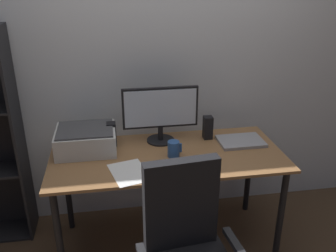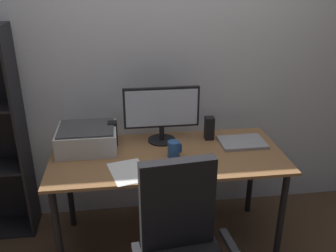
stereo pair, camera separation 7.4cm
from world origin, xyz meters
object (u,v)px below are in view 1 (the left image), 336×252
Objects in this scene: speaker_right at (208,128)px; printer at (86,139)px; desk at (168,165)px; laptop at (241,141)px; keyboard at (169,166)px; coffee_mug at (174,149)px; speaker_left at (112,134)px; monitor at (160,111)px; mouse at (200,162)px.

speaker_right reaches higher than printer.
printer is at bearing 163.83° from desk.
laptop is (0.55, 0.09, 0.09)m from desk.
coffee_mug is at bearing 68.14° from keyboard.
keyboard is at bearing -48.02° from speaker_left.
monitor is 0.38m from speaker_right.
speaker_right is at bearing 60.05° from mouse.
desk is 5.40× the size of keyboard.
speaker_right reaches higher than laptop.
monitor is 1.67× the size of laptop.
printer is at bearing 161.51° from coffee_mug.
monitor is 0.49m from mouse.
speaker_right is at bearing 3.28° from printer.
monitor is 0.45m from keyboard.
speaker_left is at bearing 172.28° from laptop.
coffee_mug reaches higher than keyboard.
keyboard is 0.63m from laptop.
coffee_mug reaches higher than mouse.
monitor is at bearing 178.70° from speaker_right.
speaker_left is (-0.35, -0.01, -0.15)m from monitor.
laptop is 1.88× the size of speaker_right.
speaker_right is at bearing 31.77° from desk.
coffee_mug is 0.61m from printer.
speaker_left is (-0.55, 0.38, 0.07)m from mouse.
mouse is 0.21m from coffee_mug.
desk is 0.27m from mouse.
speaker_left reaches higher than laptop.
monitor reaches higher than mouse.
monitor is 0.55m from printer.
printer is at bearing 146.53° from mouse.
keyboard is 3.02× the size of mouse.
monitor is 0.38m from speaker_left.
keyboard is at bearing -132.57° from speaker_right.
monitor is 1.34× the size of printer.
keyboard is 1.71× the size of speaker_right.
keyboard is at bearing -32.65° from printer.
printer is (-0.52, -0.06, -0.15)m from monitor.
printer reaches higher than keyboard.
keyboard is 1.71× the size of speaker_left.
mouse is 0.56× the size of speaker_left.
monitor is 1.85× the size of keyboard.
speaker_left is at bearing 131.10° from keyboard.
coffee_mug is 0.34× the size of laptop.
printer reaches higher than desk.
printer is (-0.57, 0.19, 0.03)m from coffee_mug.
desk is 16.31× the size of mouse.
keyboard is 0.62m from printer.
printer is (-0.87, -0.05, -0.00)m from speaker_right.
printer is at bearing 176.03° from laptop.
keyboard is (-0.00, -0.39, -0.22)m from monitor.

